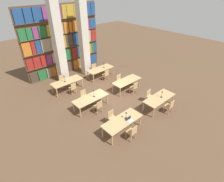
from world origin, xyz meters
TOP-DOWN VIEW (x-y plane):
  - ground_plane at (0.00, 0.00)m, footprint 40.00×40.00m
  - bookshelf_bank at (0.01, 5.62)m, footprint 6.69×0.35m
  - pillar_left at (-1.08, 4.26)m, footprint 0.62×0.62m
  - pillar_center at (1.08, 4.26)m, footprint 0.62×0.62m
  - reading_table_0 at (-1.61, -2.85)m, footprint 2.24×0.91m
  - chair_0 at (-1.64, -3.59)m, footprint 0.42×0.40m
  - chair_1 at (-1.64, -2.12)m, footprint 0.42×0.40m
  - desk_lamp_0 at (-1.36, -2.87)m, footprint 0.14×0.14m
  - laptop at (-1.33, -3.12)m, footprint 0.32×0.22m
  - reading_table_1 at (1.57, -2.92)m, footprint 2.24×0.91m
  - chair_2 at (1.62, -3.66)m, footprint 0.42×0.40m
  - chair_3 at (1.62, -2.18)m, footprint 0.42×0.40m
  - desk_lamp_1 at (1.71, -2.97)m, footprint 0.14×0.14m
  - reading_table_2 at (-1.59, -0.06)m, footprint 2.24×0.91m
  - chair_4 at (-1.57, -0.80)m, footprint 0.42×0.40m
  - chair_5 at (-1.57, 0.68)m, footprint 0.42×0.40m
  - desk_lamp_2 at (-1.35, -0.10)m, footprint 0.14×0.14m
  - reading_table_3 at (1.69, -0.03)m, footprint 2.24×0.91m
  - chair_6 at (1.70, -0.77)m, footprint 0.42×0.40m
  - chair_7 at (1.70, 0.71)m, footprint 0.42×0.40m
  - reading_table_4 at (-1.58, 2.83)m, footprint 2.24×0.91m
  - chair_8 at (-1.57, 2.09)m, footprint 0.42×0.40m
  - chair_9 at (-1.57, 3.57)m, footprint 0.42×0.40m
  - desk_lamp_3 at (-1.73, 2.84)m, footprint 0.14×0.14m
  - reading_table_5 at (1.55, 2.84)m, footprint 2.24×0.91m
  - chair_10 at (1.50, 2.11)m, footprint 0.42×0.40m
  - chair_11 at (1.50, 3.58)m, footprint 0.42×0.40m
  - desk_lamp_4 at (1.88, 2.80)m, footprint 0.14×0.14m

SIDE VIEW (x-z plane):
  - ground_plane at x=0.00m, z-range 0.00..0.00m
  - chair_0 at x=-1.64m, z-range 0.04..0.94m
  - chair_1 at x=-1.64m, z-range 0.04..0.94m
  - chair_2 at x=1.62m, z-range 0.04..0.94m
  - chair_3 at x=1.62m, z-range 0.04..0.94m
  - chair_4 at x=-1.57m, z-range 0.04..0.94m
  - chair_5 at x=-1.57m, z-range 0.04..0.94m
  - chair_6 at x=1.70m, z-range 0.04..0.94m
  - chair_7 at x=1.70m, z-range 0.04..0.94m
  - chair_8 at x=-1.57m, z-range 0.04..0.94m
  - chair_9 at x=-1.57m, z-range 0.04..0.94m
  - chair_10 at x=1.50m, z-range 0.04..0.94m
  - chair_11 at x=1.50m, z-range 0.04..0.94m
  - reading_table_0 at x=-1.61m, z-range 0.30..1.05m
  - reading_table_1 at x=1.57m, z-range 0.30..1.05m
  - reading_table_2 at x=-1.59m, z-range 0.30..1.05m
  - reading_table_3 at x=1.69m, z-range 0.30..1.05m
  - reading_table_4 at x=-1.58m, z-range 0.30..1.05m
  - reading_table_5 at x=1.55m, z-range 0.30..1.05m
  - laptop at x=-1.33m, z-range 0.68..0.89m
  - desk_lamp_0 at x=-1.36m, z-range 0.82..1.25m
  - desk_lamp_1 at x=1.71m, z-range 0.82..1.27m
  - desk_lamp_3 at x=-1.73m, z-range 0.83..1.31m
  - desk_lamp_4 at x=1.88m, z-range 0.83..1.32m
  - desk_lamp_2 at x=-1.35m, z-range 0.84..1.34m
  - bookshelf_bank at x=0.01m, z-range -0.03..5.47m
  - pillar_left at x=-1.08m, z-range 0.00..6.00m
  - pillar_center at x=1.08m, z-range 0.00..6.00m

